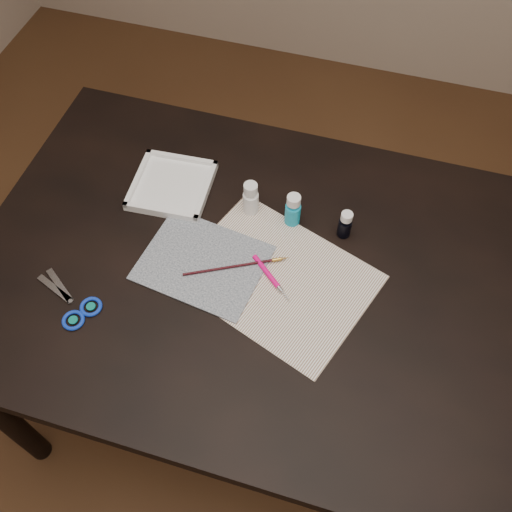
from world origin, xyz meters
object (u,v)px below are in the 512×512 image
(paper, at_px, (277,278))
(paint_bottle_navy, at_px, (345,224))
(scissors, at_px, (64,299))
(paint_bottle_white, at_px, (251,198))
(paint_bottle_cyan, at_px, (293,210))
(canvas, at_px, (203,263))
(palette_tray, at_px, (172,185))

(paper, height_order, paint_bottle_navy, paint_bottle_navy)
(paint_bottle_navy, bearing_deg, scissors, -147.65)
(paint_bottle_white, xyz_separation_m, paint_bottle_cyan, (0.10, -0.00, -0.00))
(canvas, bearing_deg, paint_bottle_white, 71.43)
(scissors, bearing_deg, canvas, -124.57)
(paint_bottle_navy, relative_size, palette_tray, 0.40)
(canvas, relative_size, paint_bottle_cyan, 3.01)
(paper, distance_m, paint_bottle_cyan, 0.17)
(paint_bottle_navy, xyz_separation_m, scissors, (-0.55, -0.35, -0.03))
(paint_bottle_navy, distance_m, palette_tray, 0.44)
(paint_bottle_cyan, bearing_deg, palette_tray, 177.19)
(paper, relative_size, paint_bottle_cyan, 4.47)
(paint_bottle_cyan, bearing_deg, scissors, -140.47)
(paper, bearing_deg, palette_tray, 150.57)
(palette_tray, bearing_deg, paint_bottle_navy, -2.28)
(scissors, bearing_deg, paper, -135.47)
(canvas, height_order, palette_tray, palette_tray)
(paint_bottle_navy, height_order, scissors, paint_bottle_navy)
(paint_bottle_cyan, bearing_deg, canvas, -133.34)
(paper, distance_m, paint_bottle_white, 0.21)
(canvas, relative_size, paint_bottle_white, 2.97)
(paint_bottle_cyan, height_order, scissors, paint_bottle_cyan)
(scissors, xyz_separation_m, palette_tray, (0.11, 0.37, 0.01))
(canvas, relative_size, scissors, 1.43)
(canvas, relative_size, paint_bottle_navy, 3.58)
(paint_bottle_white, bearing_deg, paint_bottle_navy, -1.69)
(paint_bottle_white, relative_size, palette_tray, 0.49)
(paint_bottle_white, xyz_separation_m, paint_bottle_navy, (0.23, -0.01, -0.01))
(canvas, distance_m, paint_bottle_cyan, 0.24)
(paint_bottle_white, bearing_deg, scissors, -132.04)
(paint_bottle_white, xyz_separation_m, palette_tray, (-0.21, 0.01, -0.03))
(paper, relative_size, paint_bottle_white, 4.40)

